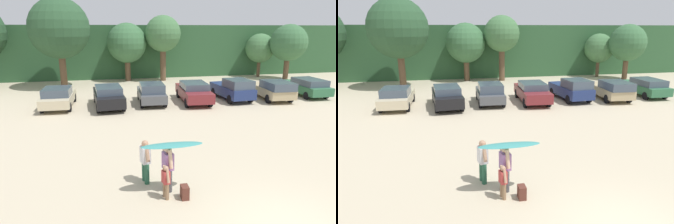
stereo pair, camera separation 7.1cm
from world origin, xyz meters
TOP-DOWN VIEW (x-y plane):
  - hillside_ridge at (0.00, 32.57)m, footprint 108.00×12.00m
  - tree_far_left at (-8.57, 22.71)m, footprint 5.35×5.35m
  - tree_ridge_back at (-2.48, 25.38)m, footprint 4.03×4.03m
  - tree_center_right at (1.16, 24.82)m, footprint 3.65×3.65m
  - tree_center at (12.32, 25.29)m, footprint 3.21×3.21m
  - tree_right at (14.27, 22.90)m, footprint 3.81×3.81m
  - parked_car_champagne at (-8.02, 15.25)m, footprint 2.00×4.38m
  - parked_car_black at (-4.60, 14.66)m, footprint 2.24×4.75m
  - parked_car_dark_gray at (-1.51, 15.01)m, footprint 1.94×4.09m
  - parked_car_maroon at (1.65, 14.90)m, footprint 2.11×4.84m
  - parked_car_navy at (4.81, 14.96)m, footprint 2.18×4.41m
  - parked_car_tan at (7.86, 14.52)m, footprint 2.13×4.62m
  - parked_car_forest_green at (11.32, 15.29)m, footprint 1.93×4.64m
  - person_adult at (-2.74, 2.83)m, footprint 0.37×0.78m
  - person_child at (-2.91, 2.33)m, footprint 0.26×0.49m
  - person_companion at (-3.42, 3.51)m, footprint 0.37×0.78m
  - surfboard_teal at (-2.63, 2.71)m, footprint 2.07×0.60m
  - backpack_dropped at (-2.32, 2.18)m, footprint 0.24×0.34m

SIDE VIEW (x-z plane):
  - backpack_dropped at x=-2.32m, z-range 0.00..0.45m
  - person_child at x=-2.91m, z-range 0.07..1.22m
  - parked_car_champagne at x=-8.02m, z-range 0.03..1.46m
  - parked_car_forest_green at x=11.32m, z-range 0.05..1.48m
  - parked_car_dark_gray at x=-1.51m, z-range 0.03..1.58m
  - parked_car_maroon at x=1.65m, z-range 0.05..1.55m
  - parked_car_black at x=-4.60m, z-range 0.05..1.56m
  - parked_car_tan at x=7.86m, z-range 0.04..1.58m
  - parked_car_navy at x=4.81m, z-range 0.01..1.71m
  - person_companion at x=-3.42m, z-range 0.10..1.70m
  - person_adult at x=-2.74m, z-range 0.10..1.72m
  - surfboard_teal at x=-2.63m, z-range 1.63..1.72m
  - hillside_ridge at x=0.00m, z-range 0.00..5.68m
  - tree_center at x=12.32m, z-range 0.78..5.57m
  - tree_right at x=14.27m, z-range 0.95..6.74m
  - tree_ridge_back at x=-2.48m, z-range 0.91..6.82m
  - tree_center_right at x=1.16m, z-range 1.42..8.06m
  - tree_far_left at x=-8.57m, z-range 1.30..9.31m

